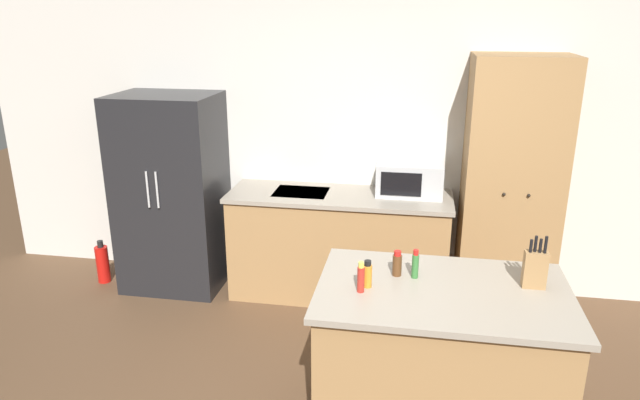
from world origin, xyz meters
name	(u,v)px	position (x,y,z in m)	size (l,w,h in m)	color
wall_back	(388,140)	(0.00, 2.33, 1.30)	(7.20, 0.06, 2.60)	beige
refrigerator	(172,193)	(-1.81, 1.97, 0.85)	(0.84, 0.68, 1.69)	black
back_counter	(339,245)	(-0.36, 2.00, 0.46)	(1.83, 0.63, 0.91)	#9E7547
pantry_cabinet	(510,189)	(0.98, 2.02, 1.02)	(0.72, 0.58, 2.04)	#9E7547
kitchen_island	(438,363)	(0.43, 0.40, 0.46)	(1.35, 0.87, 0.92)	#9E7547
microwave	(410,178)	(0.20, 2.10, 1.04)	(0.53, 0.36, 0.27)	#B2B5B7
knife_block	(535,268)	(0.90, 0.51, 1.03)	(0.12, 0.07, 0.30)	#9E7547
spice_bottle_tall_dark	(361,278)	(-0.01, 0.30, 1.00)	(0.04, 0.04, 0.17)	#B2281E
spice_bottle_short_red	(397,264)	(0.17, 0.53, 0.99)	(0.05, 0.05, 0.15)	#563319
spice_bottle_amber_oil	(367,275)	(0.02, 0.36, 1.00)	(0.05, 0.05, 0.15)	orange
spice_bottle_green_herb	(415,265)	(0.27, 0.52, 1.00)	(0.04, 0.04, 0.17)	#337033
fire_extinguisher	(103,264)	(-2.49, 1.86, 0.18)	(0.11, 0.11, 0.40)	red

